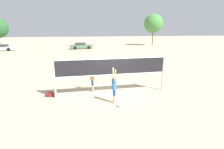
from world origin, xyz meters
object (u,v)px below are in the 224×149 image
object	(u,v)px
player_spiker	(114,85)
gear_bag	(51,94)
player_blocker	(92,77)
parked_car_near	(3,48)
volleyball	(120,105)
tree_left_cluster	(153,23)
volleyball_net	(112,70)
parked_car_mid	(81,46)

from	to	relation	value
player_spiker	gear_bag	bearing A→B (deg)	63.27
player_blocker	parked_car_near	world-z (taller)	player_blocker
volleyball	gear_bag	world-z (taller)	gear_bag
player_spiker	parked_car_near	xyz separation A→B (m)	(-16.06, 29.81, -0.48)
player_blocker	gear_bag	distance (m)	2.83
player_spiker	tree_left_cluster	world-z (taller)	tree_left_cluster
player_spiker	tree_left_cluster	size ratio (longest dim) A/B	0.25
player_spiker	gear_bag	xyz separation A→B (m)	(-3.67, 1.85, -0.92)
gear_bag	tree_left_cluster	size ratio (longest dim) A/B	0.06
volleyball_net	tree_left_cluster	size ratio (longest dim) A/B	0.89
volleyball	tree_left_cluster	world-z (taller)	tree_left_cluster
player_blocker	parked_car_mid	size ratio (longest dim) A/B	0.40
player_spiker	tree_left_cluster	bearing A→B (deg)	-27.70
player_spiker	parked_car_mid	distance (m)	30.08
volleyball_net	parked_car_near	size ratio (longest dim) A/B	1.62
player_blocker	tree_left_cluster	world-z (taller)	tree_left_cluster
volleyball_net	player_blocker	size ratio (longest dim) A/B	3.66
player_spiker	volleyball	world-z (taller)	player_spiker
player_spiker	volleyball	size ratio (longest dim) A/B	8.48
player_spiker	gear_bag	distance (m)	4.21
volleyball_net	volleyball	distance (m)	2.57
volleyball_net	parked_car_near	xyz separation A→B (m)	(-16.25, 28.32, -1.04)
volleyball	parked_car_near	xyz separation A→B (m)	(-16.24, 30.42, 0.45)
parked_car_mid	player_spiker	bearing A→B (deg)	-95.91
volleyball_net	player_blocker	xyz separation A→B (m)	(-1.20, 0.71, -0.58)
player_blocker	tree_left_cluster	bearing A→B (deg)	149.42
player_spiker	volleyball	bearing A→B (deg)	-163.54
volleyball	volleyball_net	bearing A→B (deg)	89.57
player_blocker	parked_car_near	xyz separation A→B (m)	(-15.05, 27.61, -0.46)
gear_bag	parked_car_mid	xyz separation A→B (m)	(3.01, 28.22, 0.48)
player_blocker	tree_left_cluster	distance (m)	38.31
volleyball_net	tree_left_cluster	xyz separation A→B (m)	(18.15, 33.45, 4.06)
volleyball_net	parked_car_mid	bearing A→B (deg)	91.72
volleyball_net	tree_left_cluster	bearing A→B (deg)	61.51
player_blocker	gear_bag	size ratio (longest dim) A/B	3.86
player_blocker	parked_car_near	bearing A→B (deg)	-151.40
player_spiker	volleyball_net	bearing A→B (deg)	-7.41
parked_car_mid	tree_left_cluster	size ratio (longest dim) A/B	0.60
volleyball_net	player_blocker	distance (m)	1.51
player_spiker	gear_bag	size ratio (longest dim) A/B	3.94
parked_car_mid	gear_bag	bearing A→B (deg)	-103.25
volleyball_net	parked_car_mid	size ratio (longest dim) A/B	1.47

